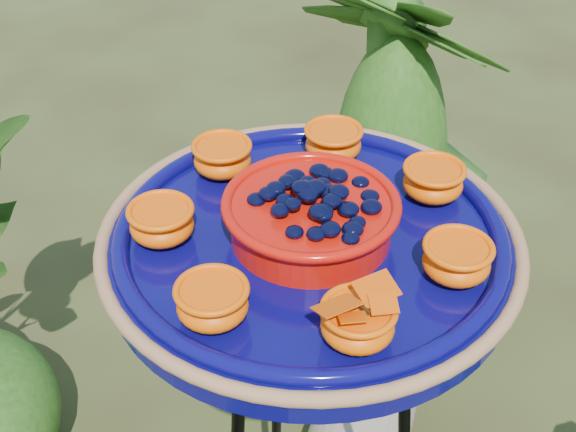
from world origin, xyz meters
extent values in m
torus|color=black|center=(-0.05, -0.04, 0.91)|extent=(0.32, 0.32, 0.02)
cylinder|color=black|center=(-0.01, 0.11, 0.45)|extent=(0.04, 0.09, 0.91)
cylinder|color=#080751|center=(-0.05, -0.04, 0.94)|extent=(0.56, 0.56, 0.04)
torus|color=#A9744C|center=(-0.05, -0.04, 0.96)|extent=(0.49, 0.49, 0.02)
torus|color=#080751|center=(-0.05, -0.04, 0.97)|extent=(0.45, 0.45, 0.02)
cylinder|color=red|center=(-0.05, -0.04, 0.99)|extent=(0.22, 0.22, 0.05)
torus|color=red|center=(-0.05, -0.04, 1.01)|extent=(0.20, 0.20, 0.01)
ellipsoid|color=black|center=(-0.05, -0.04, 1.02)|extent=(0.16, 0.16, 0.03)
ellipsoid|color=#FF4702|center=(0.12, -0.05, 0.98)|extent=(0.07, 0.07, 0.04)
cylinder|color=#FF4D05|center=(0.12, -0.05, 1.00)|extent=(0.07, 0.07, 0.01)
ellipsoid|color=#FF4702|center=(0.06, 0.08, 0.98)|extent=(0.07, 0.07, 0.04)
cylinder|color=#FF4D05|center=(0.06, 0.08, 1.00)|extent=(0.07, 0.07, 0.01)
ellipsoid|color=#FF4702|center=(-0.08, 0.13, 0.98)|extent=(0.07, 0.07, 0.04)
cylinder|color=#FF4D05|center=(-0.08, 0.13, 1.00)|extent=(0.07, 0.07, 0.01)
ellipsoid|color=#FF4702|center=(-0.20, 0.04, 0.98)|extent=(0.07, 0.07, 0.04)
cylinder|color=#FF4D05|center=(-0.20, 0.04, 1.00)|extent=(0.07, 0.07, 0.01)
ellipsoid|color=#FF4702|center=(-0.21, -0.10, 0.98)|extent=(0.07, 0.07, 0.04)
cylinder|color=#FF4D05|center=(-0.21, -0.10, 1.00)|extent=(0.07, 0.07, 0.01)
ellipsoid|color=#FF4702|center=(-0.10, -0.20, 0.98)|extent=(0.07, 0.07, 0.04)
cylinder|color=#FF4D05|center=(-0.10, -0.20, 1.00)|extent=(0.07, 0.07, 0.01)
ellipsoid|color=#FF4702|center=(0.04, -0.18, 0.98)|extent=(0.07, 0.07, 0.04)
cylinder|color=#FF4D05|center=(0.04, -0.18, 1.00)|extent=(0.07, 0.07, 0.01)
cylinder|color=black|center=(-0.10, -0.20, 1.01)|extent=(0.01, 0.03, 0.00)
cube|color=#EB4604|center=(-0.12, -0.20, 1.02)|extent=(0.04, 0.03, 0.01)
cube|color=#EB4604|center=(-0.08, -0.20, 1.02)|extent=(0.04, 0.03, 0.01)
imported|color=#224813|center=(0.65, 0.67, 0.46)|extent=(0.68, 0.68, 0.92)
camera|label=1|loc=(-0.44, -0.63, 1.53)|focal=50.00mm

